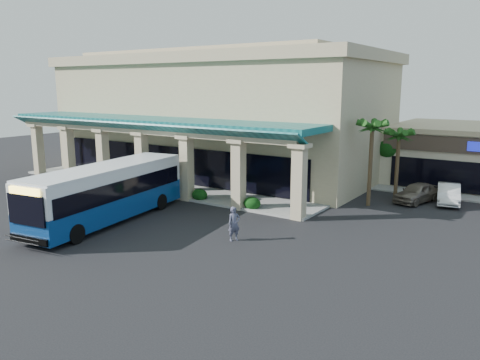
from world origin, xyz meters
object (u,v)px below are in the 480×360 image
Objects in this scene: car_silver at (417,193)px; pedestrian at (234,224)px; transit_bus at (108,194)px; car_white at (449,194)px.

pedestrian is at bearing -96.10° from car_silver.
pedestrian is (8.50, 1.25, -0.80)m from transit_bus.
car_white is (16.51, 16.38, -1.04)m from transit_bus.
car_silver is (14.58, 15.46, -1.02)m from transit_bus.
transit_bus reaches higher than car_silver.
transit_bus is 23.28m from car_white.
car_silver is (6.08, 14.21, -0.22)m from pedestrian.
transit_bus is at bearing 130.06° from pedestrian.
car_silver is at bearing 8.57° from pedestrian.
transit_bus is at bearing -146.44° from car_white.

